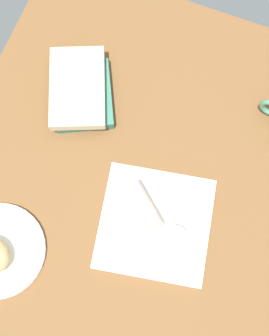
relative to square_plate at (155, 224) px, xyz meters
The scene contains 5 objects.
dining_table 7.09cm from the square_plate, 64.81° to the left, with size 110.00×90.00×4.00cm, color brown.
square_plate is the anchor object (origin of this frame).
sauce_cup 5.89cm from the square_plate, 105.44° to the right, with size 4.81×4.81×2.53cm.
breakfast_wrap 5.86cm from the square_plate, 74.56° to the left, with size 6.17×6.17×11.13cm, color beige.
book_stack 35.87cm from the square_plate, 50.25° to the left, with size 23.66×21.01×5.60cm.
Camera 1 is at (-20.76, -7.95, 111.07)cm, focal length 51.17 mm.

